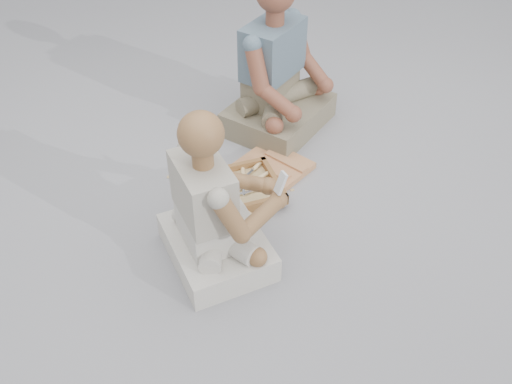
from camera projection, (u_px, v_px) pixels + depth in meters
ground at (288, 247)px, 2.72m from camera, size 60.00×60.00×0.00m
carved_panel at (261, 175)px, 3.11m from camera, size 0.60×0.47×0.04m
tool_tray at (237, 190)px, 2.96m from camera, size 0.51×0.45×0.06m
chisel_0 at (261, 189)px, 2.94m from camera, size 0.22×0.07×0.02m
chisel_1 at (240, 181)px, 3.00m from camera, size 0.19×0.14×0.02m
chisel_2 at (246, 212)px, 2.82m from camera, size 0.07×0.22×0.02m
chisel_3 at (243, 175)px, 3.03m from camera, size 0.13×0.20×0.02m
chisel_4 at (234, 185)px, 2.96m from camera, size 0.21×0.11×0.02m
chisel_5 at (255, 168)px, 3.07m from camera, size 0.21×0.10×0.02m
chisel_6 at (219, 180)px, 3.00m from camera, size 0.17×0.17×0.02m
chisel_7 at (269, 190)px, 2.94m from camera, size 0.16×0.17×0.02m
chisel_8 at (226, 180)px, 3.00m from camera, size 0.16×0.18×0.02m
chisel_9 at (271, 183)px, 2.97m from camera, size 0.22×0.03×0.02m
chisel_10 at (260, 177)px, 3.01m from camera, size 0.22×0.04×0.02m
wood_chip_0 at (282, 177)px, 3.12m from camera, size 0.02×0.02×0.00m
wood_chip_1 at (223, 161)px, 3.22m from camera, size 0.02×0.02×0.00m
wood_chip_2 at (264, 152)px, 3.29m from camera, size 0.02×0.02×0.00m
wood_chip_3 at (219, 206)px, 2.94m from camera, size 0.02×0.02×0.00m
wood_chip_4 at (242, 231)px, 2.80m from camera, size 0.02×0.02×0.00m
wood_chip_5 at (200, 225)px, 2.83m from camera, size 0.02×0.02×0.00m
wood_chip_6 at (269, 185)px, 3.07m from camera, size 0.02×0.02×0.00m
wood_chip_7 at (229, 206)px, 2.94m from camera, size 0.02×0.02×0.00m
wood_chip_8 at (168, 177)px, 3.12m from camera, size 0.02×0.02×0.00m
wood_chip_9 at (271, 173)px, 3.15m from camera, size 0.02×0.02×0.00m
wood_chip_10 at (248, 164)px, 3.20m from camera, size 0.02×0.02×0.00m
wood_chip_11 at (175, 199)px, 2.98m from camera, size 0.02×0.02×0.00m
wood_chip_12 at (225, 201)px, 2.97m from camera, size 0.02×0.02×0.00m
wood_chip_13 at (238, 218)px, 2.87m from camera, size 0.02×0.02×0.00m
wood_chip_14 at (292, 190)px, 3.04m from camera, size 0.02×0.02×0.00m
wood_chip_15 at (220, 250)px, 2.70m from camera, size 0.02×0.02×0.00m
craftsman at (214, 214)px, 2.49m from camera, size 0.58×0.58×0.80m
companion at (278, 80)px, 3.30m from camera, size 0.73×0.66×0.93m
mobile_phone at (281, 183)px, 2.48m from camera, size 0.05×0.05×0.10m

